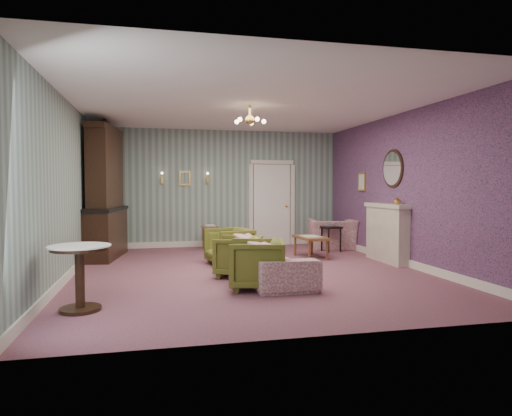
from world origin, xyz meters
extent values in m
plane|color=#824C5D|center=(0.00, 0.00, 0.00)|extent=(7.00, 7.00, 0.00)
plane|color=white|center=(0.00, 0.00, 2.90)|extent=(7.00, 7.00, 0.00)
plane|color=slate|center=(0.00, 3.50, 1.45)|extent=(6.00, 0.00, 6.00)
plane|color=slate|center=(0.00, -3.50, 1.45)|extent=(6.00, 0.00, 6.00)
plane|color=slate|center=(-3.00, 0.00, 1.45)|extent=(0.00, 7.00, 7.00)
plane|color=slate|center=(3.00, 0.00, 1.45)|extent=(0.00, 7.00, 7.00)
plane|color=#A65385|center=(2.98, 0.00, 1.45)|extent=(0.00, 7.00, 7.00)
imported|color=brown|center=(-0.18, -1.33, 0.40)|extent=(0.88, 0.92, 0.80)
imported|color=brown|center=(-0.27, -0.34, 0.37)|extent=(0.89, 0.92, 0.74)
imported|color=brown|center=(-0.24, 0.78, 0.39)|extent=(0.90, 0.93, 0.77)
imported|color=#933B5B|center=(0.19, -0.68, 0.45)|extent=(0.72, 2.30, 0.89)
imported|color=#933B5B|center=(2.54, 2.44, 0.48)|extent=(1.21, 0.92, 0.95)
imported|color=gold|center=(2.84, 0.00, 1.23)|extent=(0.15, 0.15, 0.15)
cube|color=maroon|center=(2.49, 2.29, 0.48)|extent=(0.41, 0.28, 0.39)
camera|label=1|loc=(-1.61, -7.67, 1.50)|focal=31.52mm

